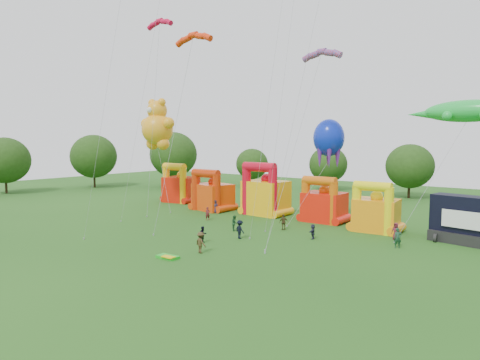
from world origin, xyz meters
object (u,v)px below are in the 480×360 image
Objects in this scene: bouncy_castle_2 at (265,195)px; bouncy_castle_0 at (180,187)px; teddy_bear_kite at (159,140)px; spectator_4 at (284,222)px; gecko_kite at (437,170)px; octopus_kite at (317,171)px; spectator_0 at (215,206)px; stage_trailer at (471,221)px.

bouncy_castle_0 is at bearing 175.75° from bouncy_castle_2.
teddy_bear_kite is at bearing -157.27° from bouncy_castle_2.
bouncy_castle_0 is 3.59× the size of spectator_4.
spectator_4 is at bearing -43.37° from bouncy_castle_2.
gecko_kite is 13.82m from octopus_kite.
gecko_kite is 7.81× the size of spectator_0.
octopus_kite is (-13.79, -0.63, -0.72)m from gecko_kite.
bouncy_castle_0 is 12.86m from spectator_0.
gecko_kite is at bearing -2.09° from bouncy_castle_0.
bouncy_castle_0 is 0.50× the size of octopus_kite.
bouncy_castle_0 is 11.34m from teddy_bear_kite.
octopus_kite reaches higher than stage_trailer.
stage_trailer reaches higher than spectator_0.
bouncy_castle_2 is 0.56× the size of octopus_kite.
bouncy_castle_0 is at bearing 175.45° from octopus_kite.
bouncy_castle_2 is 25.79m from stage_trailer.
octopus_kite reaches higher than bouncy_castle_0.
spectator_4 is at bearing -162.58° from stage_trailer.
stage_trailer is 0.47× the size of teddy_bear_kite.
octopus_kite is 7.16× the size of spectator_4.
spectator_0 is at bearing 18.28° from teddy_bear_kite.
gecko_kite is at bearing 2.63° from octopus_kite.
stage_trailer is 0.52× the size of gecko_kite.
teddy_bear_kite is at bearing -54.02° from spectator_4.
bouncy_castle_0 is 0.40× the size of teddy_bear_kite.
spectator_0 is at bearing -66.89° from spectator_4.
teddy_bear_kite is 1.26× the size of octopus_kite.
stage_trailer is 17.90m from octopus_kite.
teddy_bear_kite is 23.85m from octopus_kite.
spectator_0 is (11.89, -4.67, -1.53)m from bouncy_castle_0.
bouncy_castle_2 reaches higher than bouncy_castle_0.
octopus_kite is at bearing -177.37° from gecko_kite.
gecko_kite reaches higher than bouncy_castle_0.
teddy_bear_kite is at bearing -166.87° from octopus_kite.
gecko_kite is (40.18, -1.47, 4.72)m from bouncy_castle_0.
spectator_0 is at bearing -169.97° from octopus_kite.
spectator_4 is (-18.20, -5.71, -1.40)m from stage_trailer.
bouncy_castle_0 is 26.78m from octopus_kite.
bouncy_castle_2 reaches higher than spectator_0.
octopus_kite is at bearing -6.56° from spectator_0.
bouncy_castle_2 is at bearing -94.74° from spectator_4.
bouncy_castle_0 is 0.85× the size of stage_trailer.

